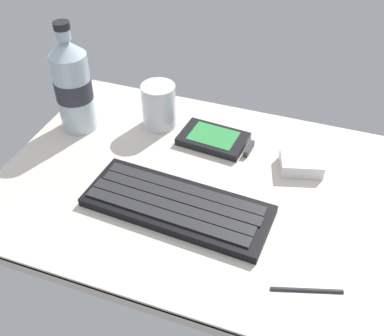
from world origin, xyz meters
The scene contains 7 objects.
ground_plane centered at (0.00, -0.23, -0.99)cm, with size 64.00×48.00×2.80cm.
keyboard centered at (-0.43, -6.73, 0.81)cm, with size 29.63×12.80×1.70cm.
handheld_device centered at (0.66, 11.49, 0.73)cm, with size 13.26×8.63×1.50cm.
juice_cup centered at (-11.38, 13.36, 3.91)cm, with size 6.40×6.40×8.50cm.
water_bottle centered at (-25.50, 7.65, 9.01)cm, with size 6.73×6.73×20.80cm.
charger_block centered at (16.37, 9.39, 1.20)cm, with size 7.00×5.60×2.40cm, color white.
stylus_pen centered at (21.40, -14.90, 0.35)cm, with size 0.70×0.70×9.50cm, color #26262B.
Camera 1 is at (19.17, -53.39, 52.01)cm, focal length 43.30 mm.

